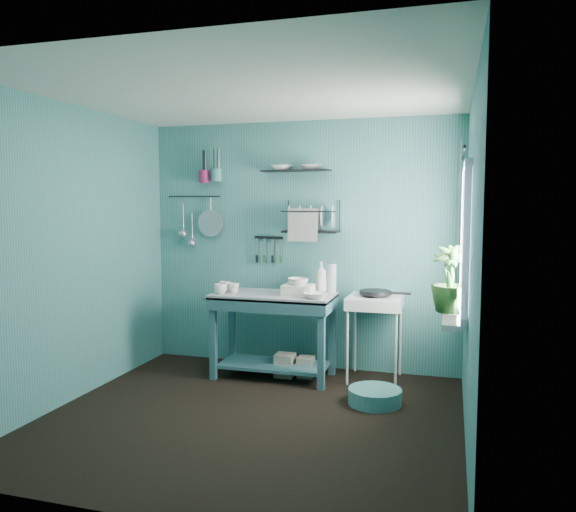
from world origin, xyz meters
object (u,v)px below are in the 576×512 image
(dish_rack, at_px, (311,216))
(utensil_cup_magenta, at_px, (204,177))
(mug_left, at_px, (220,289))
(water_bottle, at_px, (332,278))
(hotplate_stand, at_px, (375,338))
(soap_bottle, at_px, (321,277))
(colander, at_px, (210,223))
(work_counter, at_px, (274,335))
(frying_pan, at_px, (375,292))
(floor_basin, at_px, (375,396))
(storage_tin_large, at_px, (285,365))
(potted_plant, at_px, (450,279))
(utensil_cup_teal, at_px, (217,175))
(wash_tub, at_px, (298,290))
(mug_right, at_px, (225,286))
(mug_mid, at_px, (234,288))
(storage_tin_small, at_px, (306,367))

(dish_rack, height_order, utensil_cup_magenta, utensil_cup_magenta)
(mug_left, distance_m, water_bottle, 1.07)
(utensil_cup_magenta, bearing_deg, hotplate_stand, -5.78)
(soap_bottle, height_order, colander, colander)
(work_counter, relative_size, water_bottle, 4.11)
(frying_pan, bearing_deg, colander, 173.10)
(floor_basin, bearing_deg, storage_tin_large, 151.14)
(colander, xyz_separation_m, storage_tin_large, (0.93, -0.35, -1.36))
(dish_rack, xyz_separation_m, potted_plant, (1.33, -0.89, -0.46))
(dish_rack, relative_size, utensil_cup_teal, 4.23)
(mug_left, height_order, hotplate_stand, mug_left)
(soap_bottle, distance_m, storage_tin_large, 0.93)
(utensil_cup_magenta, bearing_deg, mug_left, -53.24)
(water_bottle, bearing_deg, mug_left, -159.19)
(water_bottle, bearing_deg, utensil_cup_teal, 172.98)
(wash_tub, bearing_deg, mug_right, 178.47)
(mug_left, bearing_deg, floor_basin, -11.46)
(water_bottle, bearing_deg, soap_bottle, -168.69)
(utensil_cup_teal, relative_size, floor_basin, 0.29)
(hotplate_stand, bearing_deg, utensil_cup_teal, 174.50)
(mug_mid, height_order, storage_tin_large, mug_mid)
(utensil_cup_magenta, bearing_deg, potted_plant, -20.51)
(work_counter, relative_size, dish_rack, 2.09)
(work_counter, distance_m, hotplate_stand, 0.96)
(hotplate_stand, distance_m, potted_plant, 1.22)
(hotplate_stand, height_order, storage_tin_small, hotplate_stand)
(utensil_cup_magenta, relative_size, storage_tin_small, 0.65)
(frying_pan, bearing_deg, hotplate_stand, 0.00)
(mug_right, distance_m, storage_tin_small, 1.11)
(colander, distance_m, storage_tin_large, 1.68)
(water_bottle, height_order, storage_tin_small, water_bottle)
(hotplate_stand, height_order, utensil_cup_magenta, utensil_cup_magenta)
(mug_right, relative_size, water_bottle, 0.44)
(storage_tin_large, bearing_deg, work_counter, -153.43)
(utensil_cup_teal, bearing_deg, utensil_cup_magenta, 180.00)
(work_counter, relative_size, frying_pan, 3.84)
(dish_rack, xyz_separation_m, floor_basin, (0.75, -0.79, -1.48))
(work_counter, relative_size, mug_mid, 11.52)
(soap_bottle, relative_size, floor_basin, 0.67)
(hotplate_stand, bearing_deg, mug_left, -165.44)
(mug_mid, relative_size, utensil_cup_magenta, 0.77)
(hotplate_stand, bearing_deg, floor_basin, -81.01)
(mug_left, height_order, utensil_cup_teal, utensil_cup_teal)
(utensil_cup_teal, bearing_deg, dish_rack, -2.79)
(work_counter, height_order, hotplate_stand, work_counter)
(frying_pan, distance_m, utensil_cup_magenta, 2.15)
(work_counter, distance_m, storage_tin_large, 0.32)
(potted_plant, bearing_deg, wash_tub, 158.47)
(work_counter, bearing_deg, storage_tin_large, 35.88)
(mug_left, relative_size, utensil_cup_teal, 0.95)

